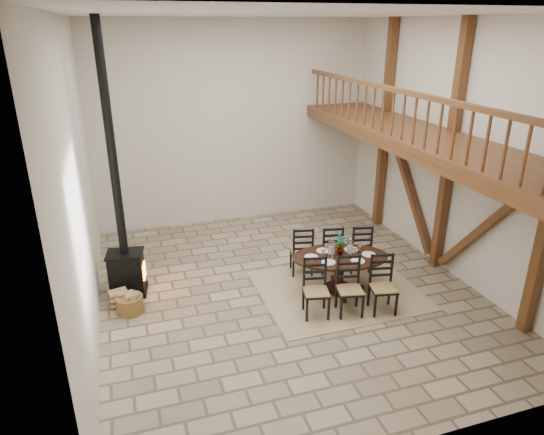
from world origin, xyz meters
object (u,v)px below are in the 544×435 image
object	(u,v)px
wood_stove	(123,241)
log_stack	(118,298)
log_basket	(130,304)
dining_table	(339,273)

from	to	relation	value
wood_stove	log_stack	distance (m)	1.06
wood_stove	log_basket	bearing A→B (deg)	-81.74
dining_table	log_stack	world-z (taller)	dining_table
dining_table	log_stack	bearing A→B (deg)	-178.25
log_stack	log_basket	bearing A→B (deg)	-53.73
dining_table	wood_stove	size ratio (longest dim) A/B	0.47
log_basket	log_stack	xyz separation A→B (m)	(-0.19, 0.26, -0.00)
wood_stove	dining_table	bearing A→B (deg)	-7.30
wood_stove	log_stack	xyz separation A→B (m)	(-0.20, -0.42, -0.95)
log_basket	dining_table	bearing A→B (deg)	-7.10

